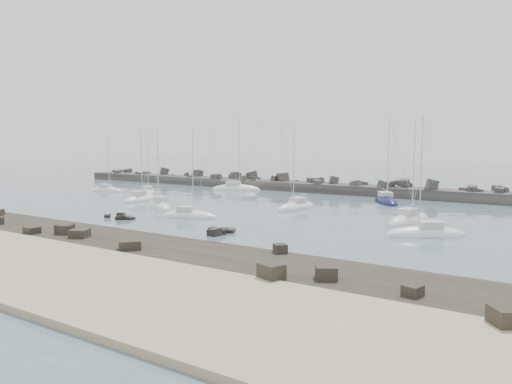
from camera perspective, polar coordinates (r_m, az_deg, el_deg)
ground at (r=74.70m, az=-7.84°, el=-2.33°), size 400.00×400.00×0.00m
rock_shelf at (r=60.18m, az=-21.84°, el=-4.67°), size 140.00×12.10×1.91m
rock_cluster_near at (r=70.23m, az=-14.98°, el=-2.91°), size 4.54×2.27×1.59m
rock_cluster_far at (r=57.35m, az=-4.33°, el=-4.68°), size 3.21×3.81×1.47m
breakwater at (r=109.55m, az=2.48°, el=0.51°), size 115.00×7.23×5.20m
sailboat_0 at (r=109.04m, az=-16.64°, el=0.14°), size 7.83×3.95×11.95m
sailboat_1 at (r=102.40m, az=-12.28°, el=-0.11°), size 6.92×8.38×13.26m
sailboat_2 at (r=90.80m, az=-13.11°, el=-0.88°), size 4.10×8.95×13.70m
sailboat_3 at (r=107.63m, az=-2.32°, el=0.31°), size 11.13×7.35×16.74m
sailboat_4 at (r=80.54m, az=-10.92°, el=-1.67°), size 8.58×6.82×13.63m
sailboat_5 at (r=78.35m, az=4.63°, el=-1.80°), size 3.87×9.27×14.28m
sailboat_6 at (r=69.76m, az=-7.70°, el=-2.80°), size 8.64×5.01×13.01m
sailboat_7 at (r=88.28m, az=14.62°, el=-1.10°), size 7.98×9.91×15.55m
sailboat_8 at (r=68.48m, az=17.11°, el=-3.16°), size 4.66×9.47×14.44m
sailboat_9 at (r=59.01m, az=18.82°, el=-4.65°), size 9.05×7.57×14.34m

